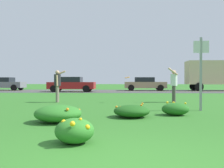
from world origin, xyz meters
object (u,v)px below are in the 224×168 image
person_catcher_white_shirt (174,83)px  car_tan_center_right (145,84)px  car_red_center_left (72,84)px  frisbee_orange (127,78)px  person_thrower_dark_shirt (58,83)px  sign_post_near_path (201,66)px  box_truck_white (217,74)px  car_gray_leftmost (4,84)px

person_catcher_white_shirt → car_tan_center_right: size_ratio=0.39×
car_red_center_left → car_tan_center_right: (7.37, 3.42, 0.00)m
person_catcher_white_shirt → frisbee_orange: person_catcher_white_shirt is taller
frisbee_orange → car_tan_center_right: (1.98, 15.26, -0.52)m
person_thrower_dark_shirt → person_catcher_white_shirt: person_catcher_white_shirt is taller
car_tan_center_right → sign_post_near_path: bearing=-87.7°
frisbee_orange → box_truck_white: box_truck_white is taller
sign_post_near_path → car_red_center_left: 17.14m
car_gray_leftmost → frisbee_orange: bearing=-47.7°
person_thrower_dark_shirt → car_tan_center_right: 16.19m
sign_post_near_path → car_gray_leftmost: 24.86m
sign_post_near_path → box_truck_white: size_ratio=0.40×
box_truck_white → frisbee_orange: bearing=-122.4°
frisbee_orange → car_red_center_left: car_red_center_left is taller
person_thrower_dark_shirt → sign_post_near_path: bearing=-27.6°
frisbee_orange → car_gray_leftmost: bearing=132.3°
person_catcher_white_shirt → car_tan_center_right: (-0.40, 14.89, -0.25)m
sign_post_near_path → person_thrower_dark_shirt: sign_post_near_path is taller
sign_post_near_path → frisbee_orange: bearing=130.0°
person_catcher_white_shirt → box_truck_white: 16.60m
box_truck_white → sign_post_near_path: bearing=-110.7°
frisbee_orange → car_tan_center_right: size_ratio=0.06×
car_gray_leftmost → box_truck_white: size_ratio=0.67×
person_thrower_dark_shirt → person_catcher_white_shirt: size_ratio=0.92×
sign_post_near_path → car_red_center_left: sign_post_near_path is taller
car_red_center_left → person_thrower_dark_shirt: bearing=-81.2°
person_catcher_white_shirt → car_gray_leftmost: size_ratio=0.39×
car_tan_center_right → person_thrower_dark_shirt: bearing=-110.0°
car_gray_leftmost → car_red_center_left: 9.15m
sign_post_near_path → frisbee_orange: 4.24m
frisbee_orange → box_truck_white: size_ratio=0.04×
sign_post_near_path → person_thrower_dark_shirt: 7.11m
person_catcher_white_shirt → car_tan_center_right: person_catcher_white_shirt is taller
car_gray_leftmost → car_red_center_left: size_ratio=1.00×
sign_post_near_path → car_red_center_left: (-8.10, 15.07, -0.90)m
person_thrower_dark_shirt → box_truck_white: size_ratio=0.24×
car_gray_leftmost → sign_post_near_path: bearing=-48.1°
sign_post_near_path → box_truck_white: (6.97, 18.49, 0.17)m
car_gray_leftmost → car_tan_center_right: size_ratio=1.00×
person_catcher_white_shirt → car_red_center_left: person_catcher_white_shirt is taller
car_gray_leftmost → box_truck_white: 23.58m
person_catcher_white_shirt → sign_post_near_path: bearing=-84.7°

